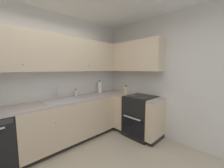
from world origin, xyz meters
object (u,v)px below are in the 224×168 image
at_px(oven_range, 141,116).
at_px(soap_bottle, 76,93).
at_px(paper_towel_roll, 100,87).
at_px(oil_bottle, 126,90).

height_order(oven_range, soap_bottle, soap_bottle).
bearing_deg(paper_towel_roll, soap_bottle, 178.32).
relative_size(oven_range, paper_towel_roll, 3.14).
distance_m(oven_range, soap_bottle, 1.58).
distance_m(soap_bottle, oil_bottle, 1.20).
xyz_separation_m(paper_towel_roll, oil_bottle, (0.35, -0.58, -0.04)).
height_order(oven_range, paper_towel_roll, paper_towel_roll).
xyz_separation_m(oven_range, soap_bottle, (-1.06, 1.05, 0.52)).
bearing_deg(oil_bottle, soap_bottle, 149.77).
xyz_separation_m(oven_range, paper_towel_roll, (-0.37, 1.03, 0.59)).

